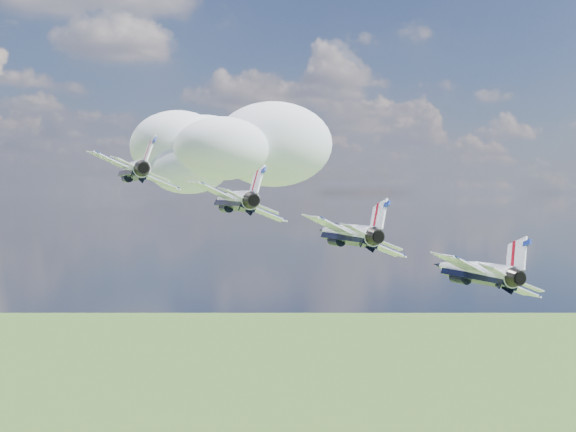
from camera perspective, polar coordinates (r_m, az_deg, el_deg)
name	(u,v)px	position (r m, az deg, el deg)	size (l,w,h in m)	color
cloud_far	(232,155)	(320.26, -4.01, 4.34)	(70.75, 55.59, 27.80)	white
jet_0	(133,170)	(85.42, -10.99, 3.23)	(9.47, 14.03, 4.19)	white
jet_1	(233,200)	(79.49, -3.91, 1.16)	(9.47, 14.03, 4.19)	white
jet_2	(346,233)	(75.07, 4.14, -1.22)	(9.47, 14.03, 4.19)	silver
jet_3	(473,271)	(72.45, 13.00, -3.81)	(9.47, 14.03, 4.19)	white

